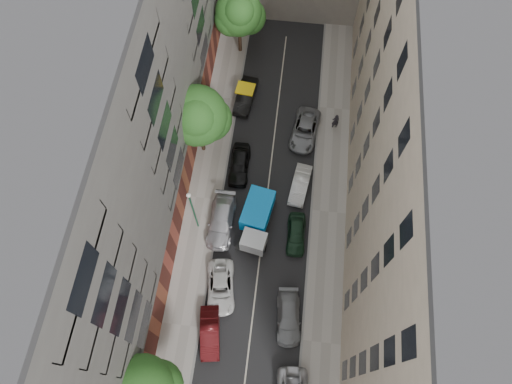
# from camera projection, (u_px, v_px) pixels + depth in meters

# --- Properties ---
(ground) EXTENTS (120.00, 120.00, 0.00)m
(ground) POSITION_uv_depth(u_px,v_px,m) (266.00, 205.00, 40.18)
(ground) COLOR #4C4C49
(ground) RESTS_ON ground
(road_surface) EXTENTS (8.00, 44.00, 0.02)m
(road_surface) POSITION_uv_depth(u_px,v_px,m) (266.00, 205.00, 40.17)
(road_surface) COLOR black
(road_surface) RESTS_ON ground
(sidewalk_left) EXTENTS (3.00, 44.00, 0.15)m
(sidewalk_left) POSITION_uv_depth(u_px,v_px,m) (204.00, 198.00, 40.39)
(sidewalk_left) COLOR gray
(sidewalk_left) RESTS_ON ground
(sidewalk_right) EXTENTS (3.00, 44.00, 0.15)m
(sidewalk_right) POSITION_uv_depth(u_px,v_px,m) (328.00, 212.00, 39.83)
(sidewalk_right) COLOR gray
(sidewalk_right) RESTS_ON ground
(building_left) EXTENTS (8.00, 44.00, 20.00)m
(building_left) POSITION_uv_depth(u_px,v_px,m) (112.00, 131.00, 31.69)
(building_left) COLOR #524F4C
(building_left) RESTS_ON ground
(building_right) EXTENTS (8.00, 44.00, 20.00)m
(building_right) POSITION_uv_depth(u_px,v_px,m) (432.00, 164.00, 30.58)
(building_right) COLOR #BAA790
(building_right) RESTS_ON ground
(tarp_truck) EXTENTS (2.98, 5.63, 2.46)m
(tarp_truck) POSITION_uv_depth(u_px,v_px,m) (257.00, 220.00, 38.13)
(tarp_truck) COLOR black
(tarp_truck) RESTS_ON ground
(car_left_1) EXTENTS (2.08, 4.29, 1.35)m
(car_left_1) POSITION_uv_depth(u_px,v_px,m) (210.00, 333.00, 34.88)
(car_left_1) COLOR #490E11
(car_left_1) RESTS_ON ground
(car_left_2) EXTENTS (2.82, 4.88, 1.28)m
(car_left_2) POSITION_uv_depth(u_px,v_px,m) (221.00, 287.00, 36.43)
(car_left_2) COLOR silver
(car_left_2) RESTS_ON ground
(car_left_3) EXTENTS (2.17, 5.21, 1.50)m
(car_left_3) POSITION_uv_depth(u_px,v_px,m) (221.00, 221.00, 38.74)
(car_left_3) COLOR silver
(car_left_3) RESTS_ON ground
(car_left_4) EXTENTS (1.85, 4.41, 1.49)m
(car_left_4) POSITION_uv_depth(u_px,v_px,m) (239.00, 164.00, 41.09)
(car_left_4) COLOR black
(car_left_4) RESTS_ON ground
(car_left_5) EXTENTS (2.06, 4.61, 1.47)m
(car_left_5) POSITION_uv_depth(u_px,v_px,m) (246.00, 96.00, 44.35)
(car_left_5) COLOR black
(car_left_5) RESTS_ON ground
(car_right_1) EXTENTS (2.25, 4.61, 1.29)m
(car_right_1) POSITION_uv_depth(u_px,v_px,m) (289.00, 317.00, 35.41)
(car_right_1) COLOR slate
(car_right_1) RESTS_ON ground
(car_right_2) EXTENTS (1.67, 3.92, 1.32)m
(car_right_2) POSITION_uv_depth(u_px,v_px,m) (296.00, 234.00, 38.33)
(car_right_2) COLOR black
(car_right_2) RESTS_ON ground
(car_right_3) EXTENTS (1.96, 4.19, 1.33)m
(car_right_3) POSITION_uv_depth(u_px,v_px,m) (300.00, 185.00, 40.30)
(car_right_3) COLOR silver
(car_right_3) RESTS_ON ground
(car_right_4) EXTENTS (2.92, 5.25, 1.39)m
(car_right_4) POSITION_uv_depth(u_px,v_px,m) (305.00, 130.00, 42.72)
(car_right_4) COLOR slate
(car_right_4) RESTS_ON ground
(tree_mid) EXTENTS (5.42, 5.16, 7.94)m
(tree_mid) POSITION_uv_depth(u_px,v_px,m) (198.00, 118.00, 37.77)
(tree_mid) COLOR #382619
(tree_mid) RESTS_ON sidewalk_left
(tree_far) EXTENTS (4.85, 4.49, 7.36)m
(tree_far) POSITION_uv_depth(u_px,v_px,m) (240.00, 14.00, 43.16)
(tree_far) COLOR #382619
(tree_far) RESTS_ON sidewalk_left
(lamp_post) EXTENTS (0.36, 0.36, 6.40)m
(lamp_post) POSITION_uv_depth(u_px,v_px,m) (192.00, 208.00, 35.63)
(lamp_post) COLOR #195939
(lamp_post) RESTS_ON sidewalk_left
(pedestrian) EXTENTS (0.76, 0.59, 1.87)m
(pedestrian) POSITION_uv_depth(u_px,v_px,m) (335.00, 121.00, 42.68)
(pedestrian) COLOR black
(pedestrian) RESTS_ON sidewalk_right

